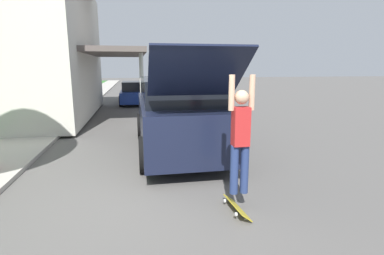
% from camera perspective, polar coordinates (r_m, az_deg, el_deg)
% --- Properties ---
extents(ground_plane, '(120.00, 120.00, 0.00)m').
position_cam_1_polar(ground_plane, '(5.42, -7.32, -13.13)').
color(ground_plane, '#54514F').
extents(sidewalk, '(1.80, 80.00, 0.10)m').
position_cam_1_polar(sidewalk, '(11.63, -27.25, -0.70)').
color(sidewalk, '#ADA89E').
rests_on(sidewalk, ground_plane).
extents(suv_parked, '(2.11, 5.88, 2.59)m').
position_cam_1_polar(suv_parked, '(8.05, -2.86, 2.86)').
color(suv_parked, black).
rests_on(suv_parked, ground_plane).
extents(car_down_street, '(1.97, 4.48, 1.37)m').
position_cam_1_polar(car_down_street, '(19.09, -10.60, 6.49)').
color(car_down_street, navy).
rests_on(car_down_street, ground_plane).
extents(skateboarder, '(0.41, 0.22, 1.87)m').
position_cam_1_polar(skateboarder, '(4.66, 9.22, -1.29)').
color(skateboarder, navy).
rests_on(skateboarder, ground_plane).
extents(skateboard, '(0.24, 0.83, 0.23)m').
position_cam_1_polar(skateboard, '(4.93, 8.47, -14.80)').
color(skateboard, '#A89323').
rests_on(skateboard, ground_plane).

